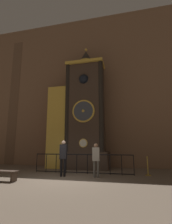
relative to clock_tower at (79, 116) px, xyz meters
name	(u,v)px	position (x,y,z in m)	size (l,w,h in m)	color
ground_plane	(60,180)	(0.27, -4.06, -3.60)	(28.00, 28.00, 0.00)	brown
cathedral_back_wall	(86,88)	(0.18, 1.30, 2.50)	(24.00, 0.32, 12.23)	#846047
clock_tower	(79,116)	(0.00, 0.00, 0.00)	(4.25, 1.79, 8.76)	#423328
railing_fence	(82,163)	(0.76, -2.06, -3.02)	(5.57, 0.05, 1.05)	black
visitor_near	(63,154)	(0.07, -3.18, -2.54)	(0.35, 0.23, 1.77)	black
visitor_far	(96,157)	(1.74, -3.05, -2.63)	(0.35, 0.24, 1.62)	#58554F
stanchion_post	(148,169)	(4.22, -1.85, -3.30)	(0.28, 0.28, 0.96)	#B28E33
visitor_bench	(5,174)	(-1.92, -4.89, -3.30)	(1.12, 0.40, 0.44)	#423328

